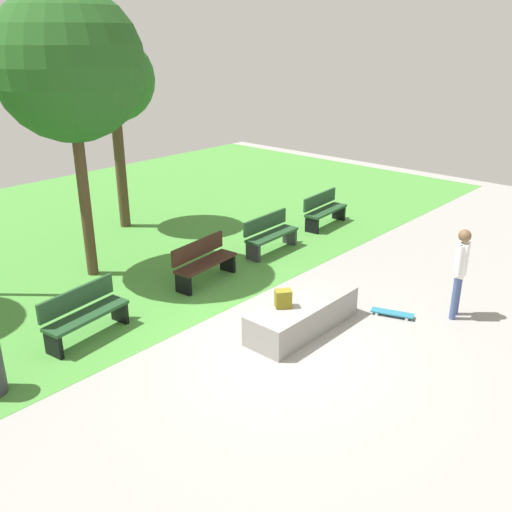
{
  "coord_description": "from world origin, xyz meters",
  "views": [
    {
      "loc": [
        -6.49,
        -5.34,
        5.05
      ],
      "look_at": [
        0.84,
        1.24,
        1.13
      ],
      "focal_mm": 39.43,
      "sensor_mm": 36.0,
      "label": 1
    }
  ],
  "objects_px": {
    "park_bench_far_right": "(270,233)",
    "tree_broad_elm": "(69,66)",
    "skater_performing_trick": "(460,267)",
    "concrete_ledge": "(303,315)",
    "skateboard_by_ledge": "(392,313)",
    "park_bench_by_oak": "(204,261)",
    "backpack_on_ledge": "(283,299)",
    "tree_young_birch": "(113,81)",
    "park_bench_near_path": "(84,313)",
    "park_bench_center_lawn": "(324,209)"
  },
  "relations": [
    {
      "from": "park_bench_center_lawn",
      "to": "park_bench_far_right",
      "type": "xyz_separation_m",
      "value": [
        -2.55,
        -0.19,
        0.0
      ]
    },
    {
      "from": "tree_broad_elm",
      "to": "skater_performing_trick",
      "type": "bearing_deg",
      "value": -63.53
    },
    {
      "from": "concrete_ledge",
      "to": "tree_broad_elm",
      "type": "relative_size",
      "value": 0.39
    },
    {
      "from": "skater_performing_trick",
      "to": "tree_young_birch",
      "type": "xyz_separation_m",
      "value": [
        -0.94,
        9.16,
        2.86
      ]
    },
    {
      "from": "tree_broad_elm",
      "to": "tree_young_birch",
      "type": "bearing_deg",
      "value": 41.81
    },
    {
      "from": "tree_young_birch",
      "to": "tree_broad_elm",
      "type": "distance_m",
      "value": 3.41
    },
    {
      "from": "skateboard_by_ledge",
      "to": "park_bench_far_right",
      "type": "bearing_deg",
      "value": 75.38
    },
    {
      "from": "concrete_ledge",
      "to": "skater_performing_trick",
      "type": "relative_size",
      "value": 1.34
    },
    {
      "from": "concrete_ledge",
      "to": "skater_performing_trick",
      "type": "xyz_separation_m",
      "value": [
        2.32,
        -1.86,
        0.75
      ]
    },
    {
      "from": "tree_young_birch",
      "to": "skateboard_by_ledge",
      "type": "bearing_deg",
      "value": -88.85
    },
    {
      "from": "park_bench_near_path",
      "to": "park_bench_center_lawn",
      "type": "xyz_separation_m",
      "value": [
        7.94,
        0.51,
        0.0
      ]
    },
    {
      "from": "park_bench_far_right",
      "to": "skater_performing_trick",
      "type": "bearing_deg",
      "value": -93.18
    },
    {
      "from": "tree_young_birch",
      "to": "tree_broad_elm",
      "type": "bearing_deg",
      "value": -138.19
    },
    {
      "from": "park_bench_by_oak",
      "to": "tree_broad_elm",
      "type": "distance_m",
      "value": 4.73
    },
    {
      "from": "park_bench_far_right",
      "to": "park_bench_center_lawn",
      "type": "bearing_deg",
      "value": 4.37
    },
    {
      "from": "concrete_ledge",
      "to": "park_bench_far_right",
      "type": "bearing_deg",
      "value": 49.25
    },
    {
      "from": "concrete_ledge",
      "to": "park_bench_center_lawn",
      "type": "xyz_separation_m",
      "value": [
        5.13,
        3.2,
        0.2
      ]
    },
    {
      "from": "tree_young_birch",
      "to": "skater_performing_trick",
      "type": "bearing_deg",
      "value": -84.17
    },
    {
      "from": "park_bench_center_lawn",
      "to": "park_bench_by_oak",
      "type": "xyz_separation_m",
      "value": [
        -4.87,
        -0.3,
        0.0
      ]
    },
    {
      "from": "tree_young_birch",
      "to": "park_bench_center_lawn",
      "type": "bearing_deg",
      "value": -47.61
    },
    {
      "from": "park_bench_far_right",
      "to": "tree_broad_elm",
      "type": "relative_size",
      "value": 0.27
    },
    {
      "from": "concrete_ledge",
      "to": "skater_performing_trick",
      "type": "distance_m",
      "value": 3.06
    },
    {
      "from": "skateboard_by_ledge",
      "to": "park_bench_far_right",
      "type": "height_order",
      "value": "park_bench_far_right"
    },
    {
      "from": "backpack_on_ledge",
      "to": "park_bench_by_oak",
      "type": "height_order",
      "value": "park_bench_by_oak"
    },
    {
      "from": "park_bench_near_path",
      "to": "tree_young_birch",
      "type": "distance_m",
      "value": 7.11
    },
    {
      "from": "skateboard_by_ledge",
      "to": "park_bench_near_path",
      "type": "relative_size",
      "value": 0.5
    },
    {
      "from": "backpack_on_ledge",
      "to": "park_bench_far_right",
      "type": "height_order",
      "value": "park_bench_far_right"
    },
    {
      "from": "park_bench_by_oak",
      "to": "park_bench_center_lawn",
      "type": "bearing_deg",
      "value": 3.54
    },
    {
      "from": "backpack_on_ledge",
      "to": "concrete_ledge",
      "type": "bearing_deg",
      "value": 20.16
    },
    {
      "from": "skater_performing_trick",
      "to": "skateboard_by_ledge",
      "type": "distance_m",
      "value": 1.52
    },
    {
      "from": "concrete_ledge",
      "to": "park_bench_far_right",
      "type": "relative_size",
      "value": 1.45
    },
    {
      "from": "concrete_ledge",
      "to": "park_bench_center_lawn",
      "type": "distance_m",
      "value": 6.05
    },
    {
      "from": "concrete_ledge",
      "to": "backpack_on_ledge",
      "type": "relative_size",
      "value": 7.36
    },
    {
      "from": "tree_young_birch",
      "to": "park_bench_near_path",
      "type": "bearing_deg",
      "value": -132.15
    },
    {
      "from": "backpack_on_ledge",
      "to": "tree_broad_elm",
      "type": "height_order",
      "value": "tree_broad_elm"
    },
    {
      "from": "skater_performing_trick",
      "to": "park_bench_by_oak",
      "type": "height_order",
      "value": "skater_performing_trick"
    },
    {
      "from": "backpack_on_ledge",
      "to": "park_bench_far_right",
      "type": "relative_size",
      "value": 0.2
    },
    {
      "from": "backpack_on_ledge",
      "to": "park_bench_center_lawn",
      "type": "relative_size",
      "value": 0.2
    },
    {
      "from": "park_bench_center_lawn",
      "to": "park_bench_by_oak",
      "type": "height_order",
      "value": "same"
    },
    {
      "from": "backpack_on_ledge",
      "to": "park_bench_center_lawn",
      "type": "height_order",
      "value": "park_bench_center_lawn"
    },
    {
      "from": "skateboard_by_ledge",
      "to": "tree_broad_elm",
      "type": "height_order",
      "value": "tree_broad_elm"
    },
    {
      "from": "park_bench_center_lawn",
      "to": "skateboard_by_ledge",
      "type": "bearing_deg",
      "value": -130.65
    },
    {
      "from": "concrete_ledge",
      "to": "tree_young_birch",
      "type": "bearing_deg",
      "value": 79.3
    },
    {
      "from": "skater_performing_trick",
      "to": "park_bench_far_right",
      "type": "xyz_separation_m",
      "value": [
        0.27,
        4.86,
        -0.55
      ]
    },
    {
      "from": "tree_broad_elm",
      "to": "park_bench_near_path",
      "type": "bearing_deg",
      "value": -125.15
    },
    {
      "from": "skater_performing_trick",
      "to": "park_bench_by_oak",
      "type": "relative_size",
      "value": 1.07
    },
    {
      "from": "park_bench_near_path",
      "to": "park_bench_far_right",
      "type": "distance_m",
      "value": 5.4
    },
    {
      "from": "park_bench_by_oak",
      "to": "tree_broad_elm",
      "type": "bearing_deg",
      "value": 122.66
    },
    {
      "from": "park_bench_near_path",
      "to": "park_bench_far_right",
      "type": "xyz_separation_m",
      "value": [
        5.39,
        0.32,
        0.0
      ]
    },
    {
      "from": "skater_performing_trick",
      "to": "concrete_ledge",
      "type": "bearing_deg",
      "value": 141.25
    }
  ]
}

